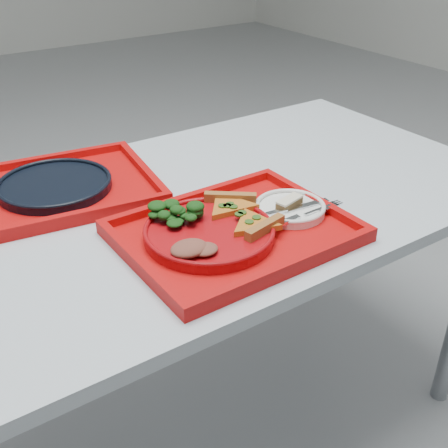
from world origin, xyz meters
The scene contains 14 objects.
ground centered at (0.00, 0.00, 0.00)m, with size 10.00×10.00×0.00m, color gray.
table centered at (0.00, 0.00, 0.68)m, with size 1.60×0.80×0.75m.
tray_main centered at (0.03, -0.18, 0.76)m, with size 0.45×0.35×0.01m, color #B30909.
tray_far centered at (-0.21, 0.21, 0.76)m, with size 0.45×0.35×0.01m, color #B30909.
dinner_plate centered at (-0.03, -0.17, 0.77)m, with size 0.26×0.26×0.02m, color #9E0A0E.
side_plate centered at (0.17, -0.18, 0.77)m, with size 0.15×0.15×0.01m, color white.
navy_plate centered at (-0.21, 0.21, 0.77)m, with size 0.26×0.26×0.02m, color black.
pizza_slice_a centered at (0.05, -0.21, 0.79)m, with size 0.12×0.10×0.02m, color gold, non-canonical shape.
pizza_slice_b centered at (0.05, -0.12, 0.79)m, with size 0.13×0.11×0.02m, color gold, non-canonical shape.
salad_heap centered at (-0.06, -0.11, 0.80)m, with size 0.09×0.08×0.04m, color black.
meat_portion centered at (-0.11, -0.22, 0.79)m, with size 0.07×0.06×0.02m, color brown.
dessert_bar centered at (0.17, -0.18, 0.79)m, with size 0.07×0.04×0.02m.
knife centered at (0.17, -0.20, 0.78)m, with size 0.18×0.02×0.01m, color silver.
fork centered at (0.17, -0.23, 0.78)m, with size 0.18×0.02×0.01m, color silver.
Camera 1 is at (-0.54, -0.98, 1.35)m, focal length 45.00 mm.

